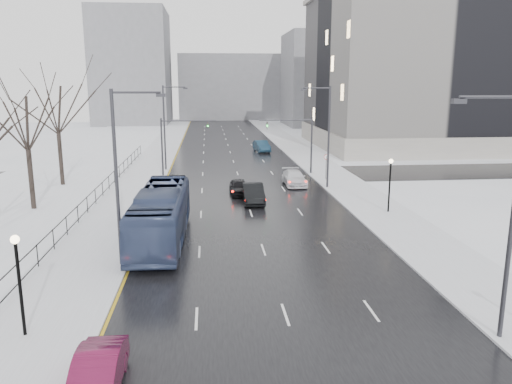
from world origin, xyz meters
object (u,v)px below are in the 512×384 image
object	(u,v)px
streetlight_r_near	(508,207)
sedan_center_near	(239,187)
tree_park_e	(63,186)
sedan_left_near	(97,375)
streetlight_r_mid	(327,132)
lamppost_l	(18,271)
lamppost_r_mid	(390,178)
sedan_right_distant	(262,146)
streetlight_l_near	(120,170)
no_uturn_sign	(326,159)
mast_signal_right	(302,139)
tree_park_d	(34,210)
bus	(161,215)
sedan_right_far	(294,178)
mast_signal_left	(172,140)
streetlight_l_far	(166,123)
sedan_right_near	(253,193)

from	to	relation	value
streetlight_r_near	sedan_center_near	bearing A→B (deg)	107.24
tree_park_e	sedan_left_near	bearing A→B (deg)	-73.10
streetlight_r_mid	lamppost_l	world-z (taller)	streetlight_r_mid
lamppost_r_mid	sedan_right_distant	bearing A→B (deg)	99.51
streetlight_l_near	no_uturn_sign	size ratio (longest dim) A/B	3.70
tree_park_e	mast_signal_right	xyz separation A→B (m)	(25.53, 4.00, 4.11)
tree_park_d	no_uturn_sign	bearing A→B (deg)	20.32
tree_park_d	bus	distance (m)	14.92
streetlight_l_near	sedan_right_far	size ratio (longest dim) A/B	1.95
streetlight_r_near	mast_signal_left	bearing A→B (deg)	112.18
streetlight_l_far	bus	distance (m)	27.88
streetlight_l_near	lamppost_l	size ratio (longest dim) A/B	2.34
sedan_center_near	sedan_right_distant	size ratio (longest dim) A/B	0.82
streetlight_r_mid	sedan_right_distant	bearing A→B (deg)	97.12
mast_signal_right	lamppost_r_mid	bearing A→B (deg)	-78.46
tree_park_d	sedan_center_near	distance (m)	17.75
streetlight_l_near	tree_park_e	bearing A→B (deg)	112.69
streetlight_l_far	sedan_right_far	distance (m)	17.64
sedan_right_distant	streetlight_l_near	bearing A→B (deg)	-112.45
bus	sedan_right_near	bearing A→B (deg)	56.81
mast_signal_left	sedan_left_near	size ratio (longest dim) A/B	1.51
tree_park_d	sedan_right_far	distance (m)	24.46
mast_signal_left	streetlight_l_far	bearing A→B (deg)	101.87
streetlight_r_near	streetlight_l_near	bearing A→B (deg)	148.52
mast_signal_right	sedan_left_near	world-z (taller)	mast_signal_right
sedan_left_near	mast_signal_right	bearing A→B (deg)	70.21
tree_park_e	streetlight_l_far	world-z (taller)	streetlight_l_far
streetlight_r_mid	mast_signal_left	bearing A→B (deg)	152.69
lamppost_l	mast_signal_right	size ratio (longest dim) A/B	0.66
tree_park_e	streetlight_r_mid	distance (m)	27.25
sedan_right_far	sedan_right_distant	world-z (taller)	sedan_right_distant
no_uturn_sign	sedan_right_distant	size ratio (longest dim) A/B	0.53
mast_signal_right	streetlight_l_far	bearing A→B (deg)	165.52
tree_park_e	lamppost_l	xyz separation A→B (m)	(7.20, -32.00, 2.94)
streetlight_l_near	streetlight_l_far	size ratio (longest dim) A/B	1.00
lamppost_r_mid	no_uturn_sign	world-z (taller)	lamppost_r_mid
bus	sedan_right_near	size ratio (longest dim) A/B	2.52
mast_signal_right	no_uturn_sign	bearing A→B (deg)	-64.89
streetlight_l_far	tree_park_e	bearing A→B (deg)	-141.43
tree_park_e	sedan_right_distant	bearing A→B (deg)	45.27
lamppost_l	sedan_right_near	xyz separation A→B (m)	(11.50, 22.56, -2.07)
mast_signal_left	sedan_right_near	size ratio (longest dim) A/B	1.29
streetlight_r_mid	sedan_right_distant	world-z (taller)	streetlight_r_mid
streetlight_l_near	lamppost_r_mid	world-z (taller)	streetlight_l_near
streetlight_l_near	sedan_right_distant	distance (m)	49.16
mast_signal_right	sedan_right_far	size ratio (longest dim) A/B	1.26
sedan_left_near	mast_signal_left	bearing A→B (deg)	90.25
sedan_right_near	streetlight_r_near	bearing A→B (deg)	-72.21
mast_signal_left	bus	xyz separation A→B (m)	(0.83, -23.56, -2.30)
streetlight_l_near	sedan_center_near	xyz separation A→B (m)	(7.67, 17.92, -4.87)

